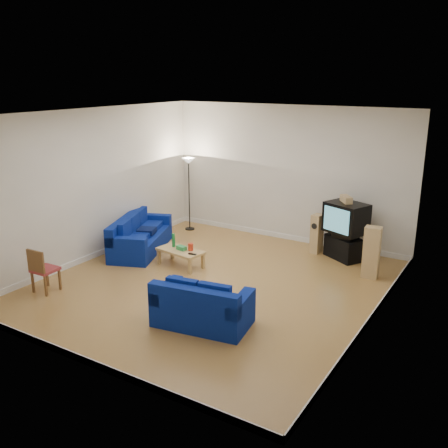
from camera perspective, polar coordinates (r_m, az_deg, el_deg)
The scene contains 16 objects.
room at distance 9.10m, azimuth -1.32°, elevation 2.06°, with size 6.01×6.51×3.21m.
sofa_three_seat at distance 11.45m, azimuth -9.72°, elevation -1.62°, with size 1.56×2.21×0.78m.
sofa_loveseat at distance 8.01m, azimuth -2.60°, elevation -9.70°, with size 1.61×1.06×0.75m.
coffee_table at distance 10.41m, azimuth -5.00°, elevation -3.22°, with size 1.05×0.63×0.36m.
bottle at distance 10.53m, azimuth -5.79°, elevation -1.85°, with size 0.07×0.07×0.29m, color #197233.
tissue_box at distance 10.36m, azimuth -4.89°, elevation -2.74°, with size 0.21×0.11×0.09m, color green.
red_canister at distance 10.31m, azimuth -3.84°, elevation -2.63°, with size 0.11×0.11×0.15m, color red.
remote at distance 10.10m, azimuth -3.65°, elevation -3.44°, with size 0.17×0.05×0.02m, color black.
tv_stand at distance 11.13m, azimuth 13.50°, elevation -2.64°, with size 0.81×0.45×0.49m, color black.
av_receiver at distance 10.99m, azimuth 13.71°, elevation -1.23°, with size 0.48×0.39×0.11m, color black.
television at distance 10.90m, azimuth 13.77°, elevation 0.69°, with size 1.00×0.87×0.64m.
centre_speaker at distance 10.88m, azimuth 13.79°, elevation 2.77°, with size 0.39×0.15×0.14m, color tan.
speaker_left at distance 11.29m, azimuth 10.55°, elevation -1.10°, with size 0.24×0.30×0.89m.
speaker_right at distance 10.15m, azimuth 16.49°, elevation -3.13°, with size 0.34×0.27×1.04m.
floor_lamp at distance 12.58m, azimuth -4.06°, elevation 6.09°, with size 0.32×0.32×1.86m.
dining_chair at distance 9.66m, azimuth -20.08°, elevation -4.76°, with size 0.42×0.42×0.85m.
Camera 1 is at (4.78, -7.39, 3.84)m, focal length 40.00 mm.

